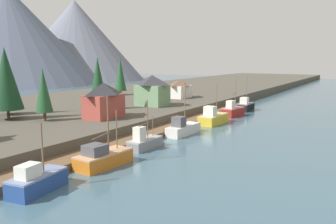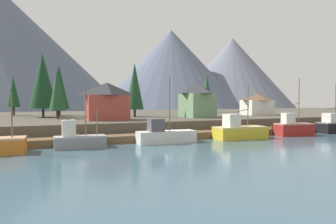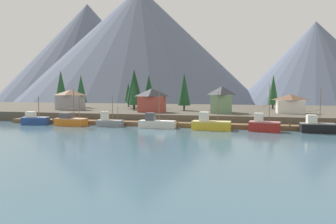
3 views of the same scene
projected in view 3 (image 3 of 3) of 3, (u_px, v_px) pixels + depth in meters
The scene contains 25 objects.
ground_plane at pixel (178, 121), 88.09m from camera, with size 400.00×400.00×1.00m, color #3D5B6B.
dock at pixel (162, 124), 70.53m from camera, with size 80.00×4.00×1.60m.
shoreline_bank at pixel (185, 112), 99.60m from camera, with size 400.00×56.00×2.50m, color #4C473D.
mountain_west_peak at pixel (88, 53), 226.50m from camera, with size 131.30×131.30×73.06m, color slate.
mountain_central_peak at pixel (140, 45), 214.28m from camera, with size 169.56×169.56×81.53m, color slate.
mountain_east_peak at pixel (314, 63), 186.57m from camera, with size 95.17×95.17×51.14m, color slate.
fishing_boat_blue at pixel (35, 120), 73.94m from camera, with size 6.60×3.58×6.88m.
fishing_boat_orange at pixel (70, 121), 71.70m from camera, with size 7.68×3.61×8.76m.
fishing_boat_grey at pixel (109, 122), 70.05m from camera, with size 6.20×2.44×7.21m.
fishing_boat_white at pixel (156, 123), 67.24m from camera, with size 8.25×2.76×9.17m.
fishing_boat_yellow at pixel (210, 124), 64.07m from camera, with size 8.27×3.42×8.11m.
fishing_boat_red at pixel (264, 125), 61.44m from camera, with size 6.46×3.66×9.57m.
fishing_boat_black at pixel (317, 127), 59.53m from camera, with size 6.46×2.77×9.01m.
house_green at pixel (222, 99), 78.76m from camera, with size 5.57×6.93×7.03m.
house_white at pixel (290, 103), 77.30m from camera, with size 6.93×4.70×4.98m.
house_grey at pixel (70, 100), 91.22m from camera, with size 8.31×4.38×6.07m.
house_red at pixel (152, 100), 81.26m from camera, with size 7.30×4.59×6.45m.
conifer_near_left at pixel (128, 92), 107.60m from camera, with size 2.86×2.86×8.67m.
conifer_near_right at pixel (81, 89), 102.99m from camera, with size 3.85×3.85×11.33m.
conifer_mid_left at pixel (134, 92), 89.44m from camera, with size 2.92×2.92×9.17m.
conifer_mid_right at pixel (61, 87), 101.46m from camera, with size 4.43×4.43×12.73m.
conifer_back_left at pixel (134, 86), 96.47m from camera, with size 5.48×5.48×12.75m.
conifer_back_right at pixel (273, 90), 95.90m from camera, with size 3.51×3.51×11.00m.
conifer_centre at pixel (149, 89), 100.58m from camera, with size 4.32×4.32×11.30m.
conifer_far_left at pixel (184, 89), 87.18m from camera, with size 3.73×3.73×11.11m.
Camera 3 is at (17.46, -65.95, 8.54)m, focal length 31.86 mm.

